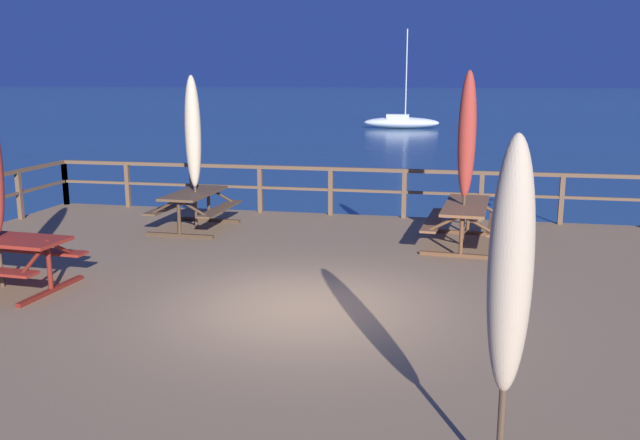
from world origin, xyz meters
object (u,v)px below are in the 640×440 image
Objects in this scene: patio_umbrella_short_back at (467,136)px; picnic_table_front_right at (194,202)px; patio_umbrella_tall_back_right at (511,269)px; patio_umbrella_tall_front at (193,133)px; picnic_table_back_right at (1,251)px; sailboat_distant at (401,122)px; picnic_table_front_left at (465,215)px.

picnic_table_front_right is at bearing 176.24° from patio_umbrella_short_back.
picnic_table_front_right is 0.71× the size of patio_umbrella_tall_back_right.
patio_umbrella_short_back reaches higher than patio_umbrella_tall_front.
patio_umbrella_tall_back_right is (6.86, -3.57, 1.13)m from picnic_table_back_right.
picnic_table_front_right is at bearing 164.09° from patio_umbrella_tall_front.
patio_umbrella_tall_back_right is 50.07m from sailboat_distant.
picnic_table_front_left is 5.57m from patio_umbrella_tall_front.
sailboat_distant is (-4.65, 42.18, -0.93)m from picnic_table_front_left.
patio_umbrella_short_back reaches higher than picnic_table_front_right.
picnic_table_back_right is at bearing -148.91° from patio_umbrella_short_back.
patio_umbrella_tall_front reaches higher than patio_umbrella_tall_back_right.
patio_umbrella_short_back is 1.19× the size of patio_umbrella_tall_back_right.
picnic_table_front_right is 0.83× the size of picnic_table_front_left.
picnic_table_front_left is 1.10× the size of picnic_table_back_right.
patio_umbrella_tall_front is 0.98× the size of patio_umbrella_short_back.
patio_umbrella_short_back is at bearing 31.09° from picnic_table_back_right.
picnic_table_back_right is at bearing -106.40° from patio_umbrella_tall_front.
patio_umbrella_tall_front is at bearing 73.60° from picnic_table_back_right.
picnic_table_front_left is at bearing -3.09° from patio_umbrella_tall_front.
picnic_table_front_right is 5.58m from patio_umbrella_short_back.
picnic_table_front_left is at bearing 31.29° from picnic_table_back_right.
picnic_table_back_right is at bearing -92.48° from sailboat_distant.
patio_umbrella_tall_back_right reaches higher than picnic_table_front_left.
picnic_table_front_right is 0.91× the size of picnic_table_back_right.
patio_umbrella_short_back is (5.34, -0.34, 0.05)m from patio_umbrella_tall_front.
picnic_table_front_right is 0.61× the size of patio_umbrella_tall_front.
picnic_table_front_left is at bearing 91.52° from patio_umbrella_tall_back_right.
picnic_table_back_right is 0.78× the size of patio_umbrella_tall_back_right.
picnic_table_back_right is 4.73m from patio_umbrella_tall_front.
picnic_table_back_right is 0.65× the size of patio_umbrella_short_back.
picnic_table_front_right is 0.24× the size of sailboat_distant.
sailboat_distant is (-4.85, 49.80, -2.05)m from patio_umbrella_tall_back_right.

